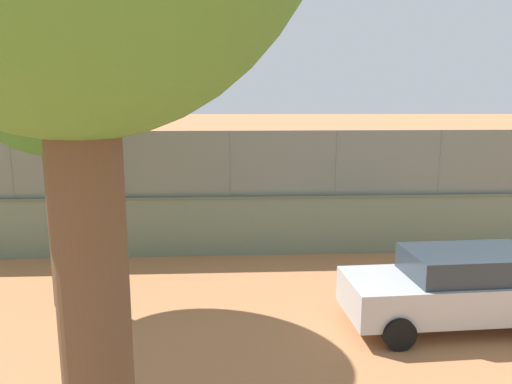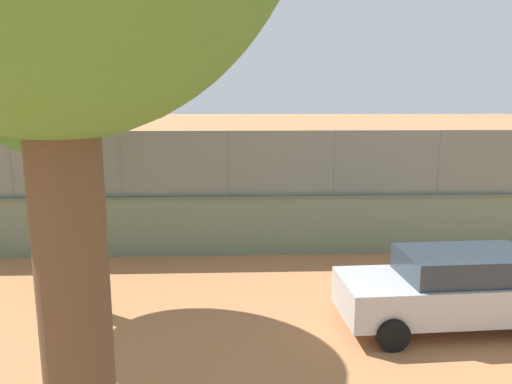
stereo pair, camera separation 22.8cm
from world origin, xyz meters
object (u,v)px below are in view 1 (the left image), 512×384
at_px(tree_behind_wall_right, 45,60).
at_px(parked_car_silver, 461,287).
at_px(sports_ball, 237,185).
at_px(courtside_bench, 132,222).
at_px(player_baseline_waiting, 288,183).
at_px(player_near_wall_returning, 207,184).

bearing_deg(tree_behind_wall_right, parked_car_silver, 172.33).
relative_size(sports_ball, courtside_bench, 0.06).
bearing_deg(courtside_bench, sports_ball, -130.49).
bearing_deg(tree_behind_wall_right, courtside_bench, -92.23).
bearing_deg(courtside_bench, player_baseline_waiting, -137.97).
relative_size(player_baseline_waiting, sports_ball, 15.12).
bearing_deg(player_near_wall_returning, player_baseline_waiting, -174.95).
bearing_deg(player_near_wall_returning, sports_ball, 149.05).
xyz_separation_m(player_near_wall_returning, tree_behind_wall_right, (2.37, 10.56, 4.39)).
relative_size(player_near_wall_returning, tree_behind_wall_right, 0.22).
bearing_deg(tree_behind_wall_right, sports_ball, -110.55).
distance_m(sports_ball, tree_behind_wall_right, 11.30).
height_order(player_near_wall_returning, tree_behind_wall_right, tree_behind_wall_right).
distance_m(player_near_wall_returning, sports_ball, 1.51).
bearing_deg(tree_behind_wall_right, player_near_wall_returning, -102.66).
relative_size(player_near_wall_returning, courtside_bench, 0.99).
relative_size(courtside_bench, parked_car_silver, 0.34).
height_order(player_near_wall_returning, sports_ball, player_near_wall_returning).
xyz_separation_m(player_near_wall_returning, sports_ball, (-1.29, 0.78, 0.08)).
bearing_deg(courtside_bench, tree_behind_wall_right, 87.77).
height_order(courtside_bench, tree_behind_wall_right, tree_behind_wall_right).
bearing_deg(player_baseline_waiting, player_near_wall_returning, 5.05).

